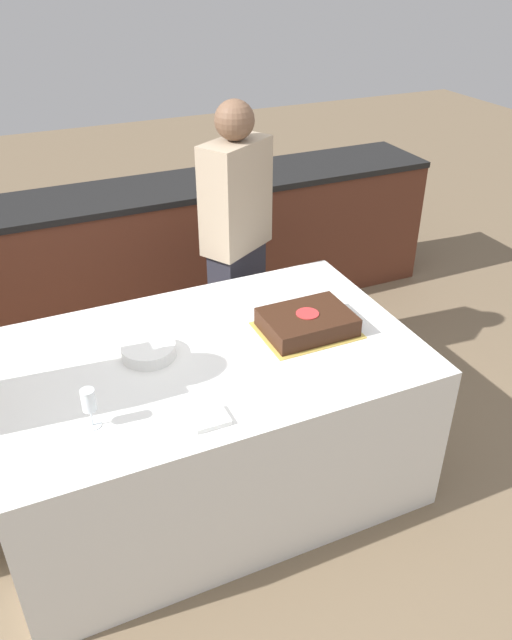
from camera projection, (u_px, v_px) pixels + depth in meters
ground_plane at (212, 479)px, 3.07m from camera, size 14.00×14.00×0.00m
back_counter at (121, 260)px, 4.11m from camera, size 4.40×0.58×0.92m
dining_table at (209, 420)px, 2.87m from camera, size 1.81×1.14×0.76m
cake at (307, 322)px, 2.79m from camera, size 0.43×0.33×0.09m
plate_stack at (149, 351)px, 2.63m from camera, size 0.23×0.23×0.05m
wine_glass at (89, 402)px, 2.21m from camera, size 0.06×0.06×0.16m
side_plate_near_cake at (259, 303)px, 3.02m from camera, size 0.20×0.20×0.00m
utensil_pile at (209, 418)px, 2.29m from camera, size 0.14×0.12×0.02m
person_cutting_cake at (237, 246)px, 3.41m from camera, size 0.44×0.37×1.61m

